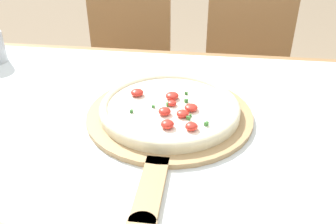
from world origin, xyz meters
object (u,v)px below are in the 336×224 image
Objects in this scene: pizza_peel at (169,118)px; chair_right at (246,75)px; pizza at (170,107)px; chair_left at (128,69)px.

chair_right reaches higher than pizza_peel.
chair_right is at bearing 72.45° from pizza.
chair_left is 1.00× the size of chair_right.
chair_left is (-0.30, 0.80, -0.24)m from pizza_peel.
pizza is 0.37× the size of chair_left.
pizza reaches higher than pizza_peel.
pizza_peel is 1.70× the size of pizza.
chair_left and chair_right have the same top height.
pizza_peel is at bearing -90.45° from pizza.
pizza_peel is 0.63× the size of chair_right.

